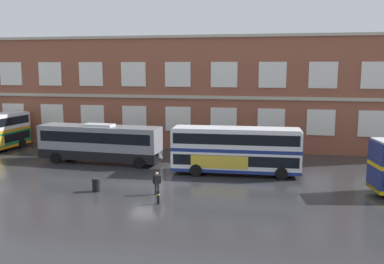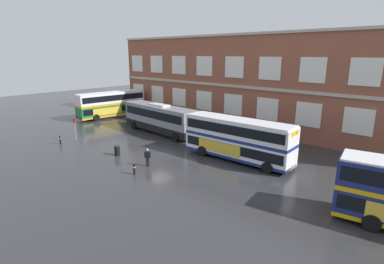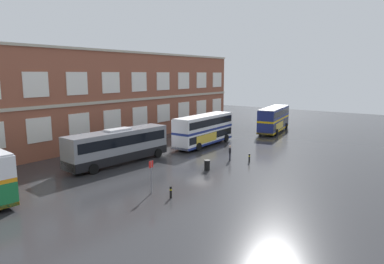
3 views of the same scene
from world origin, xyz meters
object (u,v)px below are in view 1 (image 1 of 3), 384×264
touring_coach (100,143)px  safety_bollard_east (158,197)px  double_decker_middle (236,150)px  waiting_passenger (157,182)px  station_litter_bin (96,185)px

touring_coach → safety_bollard_east: size_ratio=12.76×
double_decker_middle → touring_coach: size_ratio=0.92×
double_decker_middle → safety_bollard_east: double_decker_middle is taller
touring_coach → waiting_passenger: size_ratio=7.13×
waiting_passenger → double_decker_middle: bearing=54.2°
waiting_passenger → station_litter_bin: size_ratio=1.65×
station_litter_bin → touring_coach: bearing=111.7°
double_decker_middle → touring_coach: bearing=172.3°
double_decker_middle → waiting_passenger: double_decker_middle is taller
touring_coach → safety_bollard_east: 14.17m
safety_bollard_east → double_decker_middle: bearing=64.2°
waiting_passenger → safety_bollard_east: bearing=-71.7°
waiting_passenger → station_litter_bin: bearing=-178.1°
double_decker_middle → waiting_passenger: (-5.06, -7.03, -1.22)m
double_decker_middle → station_litter_bin: bearing=-143.6°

